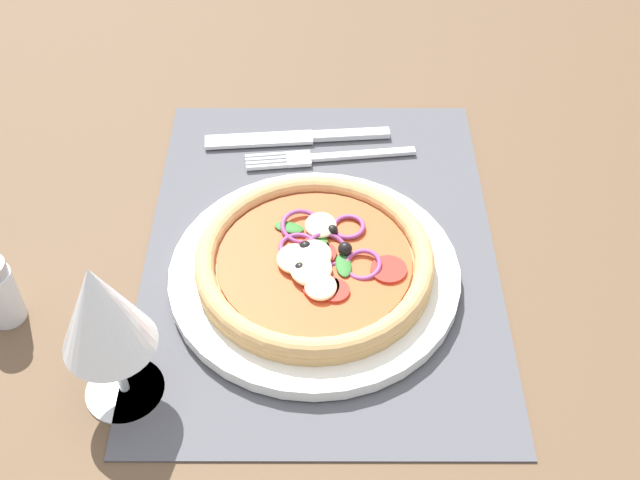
{
  "coord_description": "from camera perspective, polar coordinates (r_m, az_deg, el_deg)",
  "views": [
    {
      "loc": [
        -52.06,
        -0.07,
        55.61
      ],
      "look_at": [
        -1.15,
        0.0,
        2.66
      ],
      "focal_mm": 45.13,
      "sensor_mm": 36.0,
      "label": 1
    }
  ],
  "objects": [
    {
      "name": "wine_glass",
      "position": [
        0.6,
        -15.32,
        -4.98
      ],
      "size": [
        7.2,
        7.2,
        14.9
      ],
      "color": "silver",
      "rests_on": "ground_plane"
    },
    {
      "name": "knife",
      "position": [
        0.88,
        -1.78,
        7.26
      ],
      "size": [
        3.29,
        20.07,
        0.62
      ],
      "rotation": [
        0.0,
        0.0,
        1.65
      ],
      "color": "silver",
      "rests_on": "placemat"
    },
    {
      "name": "placemat",
      "position": [
        0.76,
        0.0,
        -0.66
      ],
      "size": [
        44.06,
        32.84,
        0.4
      ],
      "primitive_type": "cube",
      "color": "#4C4C51",
      "rests_on": "ground_plane"
    },
    {
      "name": "pizza",
      "position": [
        0.72,
        -0.42,
        -1.48
      ],
      "size": [
        21.38,
        21.38,
        2.58
      ],
      "color": "tan",
      "rests_on": "plate"
    },
    {
      "name": "ground_plane",
      "position": [
        0.77,
        0.0,
        -1.37
      ],
      "size": [
        190.0,
        140.0,
        2.4
      ],
      "primitive_type": "cube",
      "color": "brown"
    },
    {
      "name": "plate",
      "position": [
        0.73,
        -0.44,
        -2.41
      ],
      "size": [
        26.27,
        26.27,
        1.26
      ],
      "primitive_type": "cylinder",
      "color": "silver",
      "rests_on": "placemat"
    },
    {
      "name": "fork",
      "position": [
        0.85,
        0.03,
        5.88
      ],
      "size": [
        3.51,
        18.06,
        0.44
      ],
      "rotation": [
        0.0,
        0.0,
        1.68
      ],
      "color": "silver",
      "rests_on": "placemat"
    }
  ]
}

